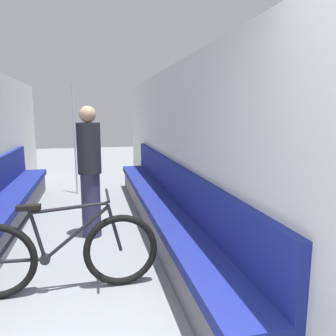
{
  "coord_description": "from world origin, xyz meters",
  "views": [
    {
      "loc": [
        0.15,
        -0.6,
        1.63
      ],
      "look_at": [
        1.14,
        3.64,
        0.89
      ],
      "focal_mm": 35.0,
      "sensor_mm": 36.0,
      "label": 1
    }
  ],
  "objects_px": {
    "bicycle": "(61,254)",
    "grab_pole_near": "(75,139)",
    "bench_seat_row_right": "(162,209)",
    "passenger_standing": "(90,171)"
  },
  "relations": [
    {
      "from": "passenger_standing",
      "to": "bicycle",
      "type": "bearing_deg",
      "value": -61.79
    },
    {
      "from": "bicycle",
      "to": "grab_pole_near",
      "type": "height_order",
      "value": "grab_pole_near"
    },
    {
      "from": "bench_seat_row_right",
      "to": "passenger_standing",
      "type": "height_order",
      "value": "passenger_standing"
    },
    {
      "from": "grab_pole_near",
      "to": "passenger_standing",
      "type": "bearing_deg",
      "value": -83.35
    },
    {
      "from": "bicycle",
      "to": "grab_pole_near",
      "type": "relative_size",
      "value": 0.79
    },
    {
      "from": "bicycle",
      "to": "grab_pole_near",
      "type": "bearing_deg",
      "value": 87.24
    },
    {
      "from": "bench_seat_row_right",
      "to": "grab_pole_near",
      "type": "bearing_deg",
      "value": 116.97
    },
    {
      "from": "bench_seat_row_right",
      "to": "passenger_standing",
      "type": "relative_size",
      "value": 3.35
    },
    {
      "from": "grab_pole_near",
      "to": "passenger_standing",
      "type": "height_order",
      "value": "grab_pole_near"
    },
    {
      "from": "bicycle",
      "to": "grab_pole_near",
      "type": "distance_m",
      "value": 3.88
    }
  ]
}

